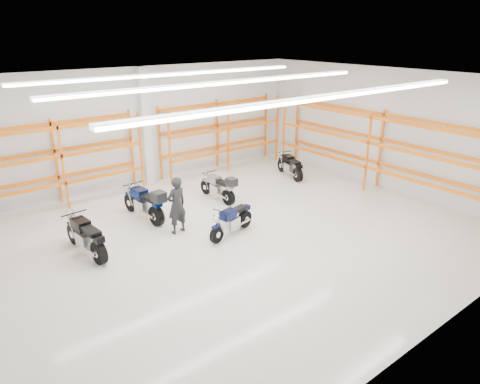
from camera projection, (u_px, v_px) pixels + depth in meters
ground at (238, 233)px, 12.89m from camera, size 14.00×14.00×0.00m
room_shell at (237, 126)px, 11.74m from camera, size 14.02×12.02×4.51m
motorcycle_main at (233, 221)px, 12.73m from camera, size 1.83×0.72×0.91m
motorcycle_back_a at (87, 238)px, 11.50m from camera, size 0.71×2.16×1.06m
motorcycle_back_b at (146, 204)px, 13.62m from camera, size 0.73×2.29×1.18m
motorcycle_back_c at (220, 188)px, 15.21m from camera, size 0.64×1.99×1.03m
motorcycle_back_d at (291, 167)px, 17.67m from camera, size 0.83×1.93×0.97m
standing_man at (177, 205)px, 12.66m from camera, size 0.69×0.49×1.76m
structural_column at (145, 127)px, 16.38m from camera, size 0.32×0.32×4.50m
pallet_racking_back_left at (58, 156)px, 14.34m from camera, size 5.67×0.87×3.00m
pallet_racking_back_right at (223, 129)px, 18.25m from camera, size 5.67×0.87×3.00m
pallet_racking_side at (375, 142)px, 15.96m from camera, size 0.87×9.07×3.00m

